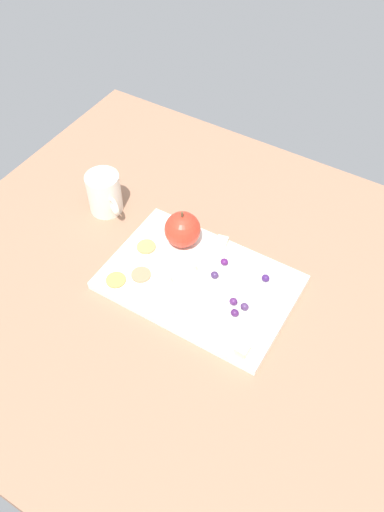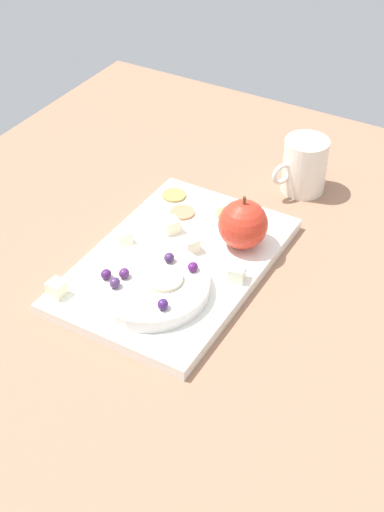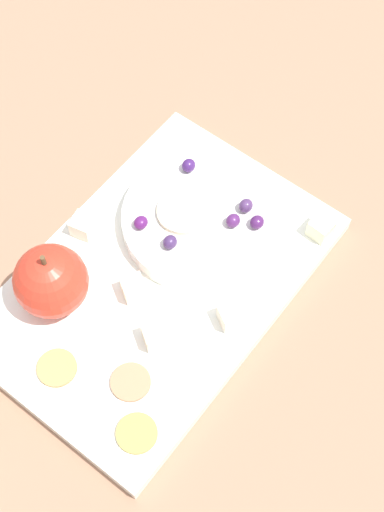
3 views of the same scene
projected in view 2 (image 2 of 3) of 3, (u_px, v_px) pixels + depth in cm
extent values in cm
cube|color=#9A6E54|center=(162.00, 289.00, 109.13)|extent=(121.70, 99.45, 4.14)
cube|color=white|center=(176.00, 264.00, 108.97)|extent=(37.57, 24.82, 1.83)
cylinder|color=silver|center=(150.00, 286.00, 102.20)|extent=(17.11, 17.11, 2.05)
sphere|color=red|center=(243.00, 224.00, 108.85)|extent=(7.67, 7.67, 7.67)
cylinder|color=brown|center=(244.00, 200.00, 106.04)|extent=(0.50, 0.50, 1.20)
cube|color=white|center=(237.00, 273.00, 104.10)|extent=(2.75, 2.75, 2.30)
cube|color=#F7F1C2|center=(57.00, 288.00, 101.60)|extent=(2.47, 2.47, 2.30)
cube|color=#F7E8C5|center=(171.00, 225.00, 113.12)|extent=(3.19, 3.19, 2.30)
cube|color=white|center=(190.00, 245.00, 109.30)|extent=(3.16, 3.16, 2.30)
cube|color=#F9E9CD|center=(123.00, 238.00, 110.64)|extent=(3.15, 3.15, 2.30)
cylinder|color=tan|center=(182.00, 212.00, 117.44)|extent=(4.04, 4.04, 0.40)
cylinder|color=#A9914C|center=(174.00, 195.00, 121.27)|extent=(4.04, 4.04, 0.40)
cylinder|color=tan|center=(229.00, 214.00, 117.08)|extent=(4.04, 4.04, 0.40)
ellipsoid|color=#4C2F5E|center=(115.00, 283.00, 100.02)|extent=(1.61, 1.45, 1.52)
ellipsoid|color=#491F57|center=(106.00, 274.00, 101.50)|extent=(1.61, 1.45, 1.41)
ellipsoid|color=#432A59|center=(168.00, 258.00, 104.19)|extent=(1.61, 1.45, 1.45)
ellipsoid|color=#53245F|center=(124.00, 273.00, 101.62)|extent=(1.61, 1.45, 1.47)
ellipsoid|color=#401F62|center=(163.00, 304.00, 96.61)|extent=(1.61, 1.45, 1.52)
ellipsoid|color=#561B60|center=(194.00, 265.00, 103.11)|extent=(1.61, 1.45, 1.30)
cylinder|color=#F3E5B7|center=(163.00, 279.00, 101.39)|extent=(5.56, 5.56, 0.60)
cylinder|color=white|center=(305.00, 165.00, 123.29)|extent=(7.58, 7.58, 9.69)
torus|color=white|center=(282.00, 174.00, 121.19)|extent=(3.92, 2.54, 4.00)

